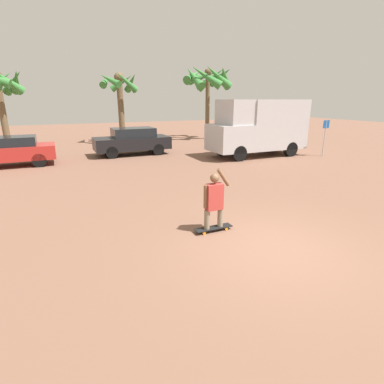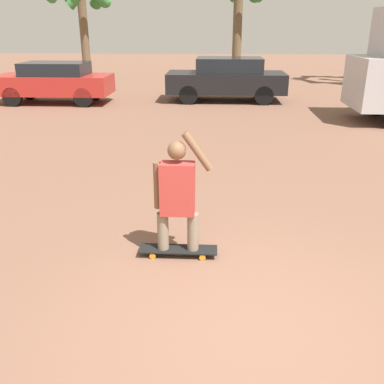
{
  "view_description": "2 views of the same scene",
  "coord_description": "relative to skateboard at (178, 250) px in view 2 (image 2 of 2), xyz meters",
  "views": [
    {
      "loc": [
        -4.12,
        -4.65,
        3.14
      ],
      "look_at": [
        -0.94,
        2.36,
        0.76
      ],
      "focal_mm": 28.0,
      "sensor_mm": 36.0,
      "label": 1
    },
    {
      "loc": [
        -0.36,
        -3.31,
        2.71
      ],
      "look_at": [
        -0.65,
        2.0,
        0.62
      ],
      "focal_mm": 40.0,
      "sensor_mm": 36.0,
      "label": 2
    }
  ],
  "objects": [
    {
      "name": "ground_plane",
      "position": [
        0.79,
        -1.39,
        -0.08
      ],
      "size": [
        80.0,
        80.0,
        0.0
      ],
      "primitive_type": "plane",
      "color": "brown"
    },
    {
      "name": "skateboard",
      "position": [
        0.0,
        0.0,
        0.0
      ],
      "size": [
        0.98,
        0.25,
        0.09
      ],
      "color": "black",
      "rests_on": "ground_plane"
    },
    {
      "name": "person_skateboarder",
      "position": [
        -0.0,
        0.0,
        0.78
      ],
      "size": [
        0.7,
        0.22,
        1.5
      ],
      "color": "gray",
      "rests_on": "skateboard"
    },
    {
      "name": "parked_car_black",
      "position": [
        0.81,
        11.66,
        0.75
      ],
      "size": [
        4.35,
        1.86,
        1.57
      ],
      "color": "black",
      "rests_on": "ground_plane"
    },
    {
      "name": "parked_car_red",
      "position": [
        -5.42,
        10.84,
        0.69
      ],
      "size": [
        4.08,
        1.72,
        1.44
      ],
      "color": "black",
      "rests_on": "ground_plane"
    }
  ]
}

